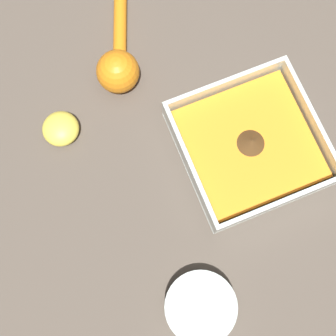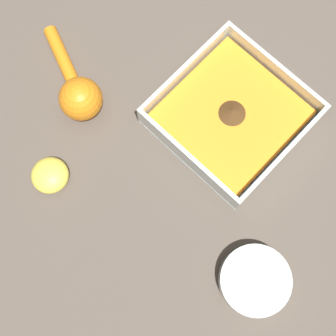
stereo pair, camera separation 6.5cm
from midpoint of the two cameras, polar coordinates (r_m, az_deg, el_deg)
The scene contains 5 objects.
ground_plane at distance 0.69m, azimuth 5.18°, elevation 2.09°, with size 4.00×4.00×0.00m, color brown.
square_dish at distance 0.68m, azimuth 5.05°, elevation 5.80°, with size 0.19×0.19×0.05m.
spice_bowl at distance 0.65m, azimuth 7.64°, elevation -14.02°, with size 0.10×0.10×0.03m.
lemon_squeezer at distance 0.70m, azimuth -13.52°, elevation 8.39°, with size 0.16×0.09×0.06m.
lemon_half at distance 0.69m, azimuth -16.80°, elevation -1.41°, with size 0.05×0.05×0.03m.
Camera 2 is at (0.07, -0.20, 0.66)m, focal length 50.00 mm.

